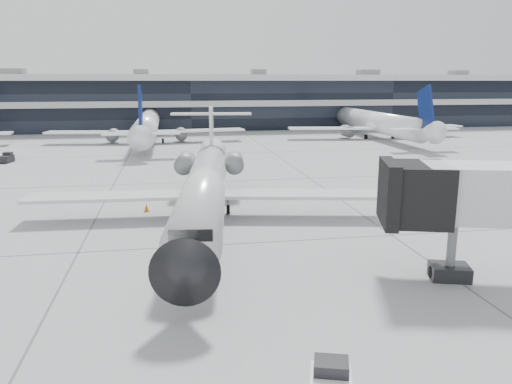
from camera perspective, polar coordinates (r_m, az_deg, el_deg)
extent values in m
plane|color=#949497|center=(31.68, -1.48, -5.90)|extent=(220.00, 220.00, 0.00)
cube|color=black|center=(111.93, -7.68, 9.94)|extent=(170.00, 22.00, 10.00)
cylinder|color=silver|center=(35.94, -5.86, 0.42)|extent=(6.06, 26.29, 2.94)
cone|color=black|center=(21.94, -7.78, -7.67)|extent=(3.28, 3.38, 2.94)
cone|color=silver|center=(50.44, -5.02, 4.34)|extent=(3.19, 3.79, 2.79)
cube|color=silver|center=(38.19, -16.41, -0.48)|extent=(12.10, 3.44, 0.24)
cube|color=silver|center=(37.47, 5.12, -0.25)|extent=(12.29, 5.05, 0.24)
cylinder|color=slate|center=(44.77, -8.09, 3.35)|extent=(2.07, 3.87, 1.63)
cylinder|color=slate|center=(44.58, -2.50, 3.43)|extent=(2.07, 3.87, 1.63)
cube|color=silver|center=(49.52, -5.10, 6.85)|extent=(0.64, 2.85, 4.90)
cube|color=silver|center=(49.81, -5.12, 8.90)|extent=(7.99, 2.67, 0.17)
cylinder|color=black|center=(26.67, -6.88, -8.94)|extent=(0.27, 0.63, 0.61)
cylinder|color=black|center=(38.67, -8.04, -2.05)|extent=(0.34, 0.72, 0.70)
cylinder|color=black|center=(38.51, -3.20, -2.00)|extent=(0.34, 0.72, 0.70)
cube|color=black|center=(26.44, 18.13, -0.15)|extent=(3.64, 4.08, 3.01)
cylinder|color=slate|center=(27.66, 21.42, -6.32)|extent=(0.47, 0.47, 3.01)
cube|color=black|center=(28.03, 21.24, -8.50)|extent=(2.27, 1.98, 0.75)
cube|color=black|center=(16.99, 8.59, -19.23)|extent=(1.31, 1.18, 0.50)
cone|color=orange|center=(40.01, -12.41, -1.77)|extent=(0.41, 0.41, 0.64)
cube|color=orange|center=(40.09, -12.39, -2.18)|extent=(0.49, 0.49, 0.03)
cube|color=black|center=(69.84, -26.63, 3.42)|extent=(1.51, 2.15, 0.81)
cube|color=black|center=(70.16, -26.50, 3.92)|extent=(1.12, 0.98, 0.45)
cylinder|color=black|center=(70.74, -26.69, 3.27)|extent=(0.23, 0.42, 0.39)
cylinder|color=black|center=(70.29, -25.98, 3.29)|extent=(0.23, 0.42, 0.39)
cylinder|color=black|center=(69.49, -27.23, 3.07)|extent=(0.23, 0.42, 0.39)
cylinder|color=black|center=(69.03, -26.51, 3.09)|extent=(0.23, 0.42, 0.39)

